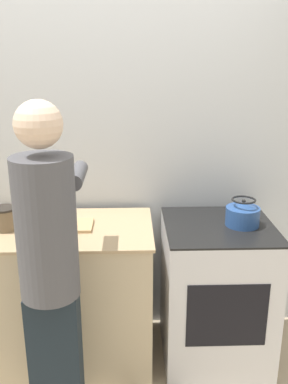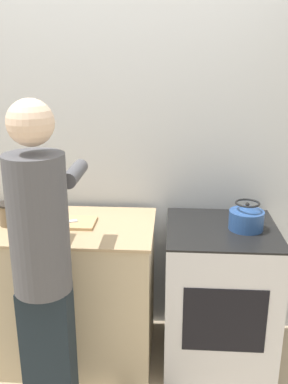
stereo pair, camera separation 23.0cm
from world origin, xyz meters
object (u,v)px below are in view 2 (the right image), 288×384
object	(u,v)px
oven	(218,295)
person	(42,260)
kettle	(246,218)
canister_jar	(11,214)
knife	(57,222)
cutting_board	(68,223)

from	to	relation	value
oven	person	world-z (taller)	person
oven	kettle	size ratio (longest dim) A/B	4.51
kettle	canister_jar	xyz separation A→B (m)	(-1.42, -0.02, -0.00)
knife	canister_jar	size ratio (longest dim) A/B	1.60
cutting_board	knife	distance (m)	0.06
person	kettle	bearing A→B (deg)	27.53
oven	cutting_board	size ratio (longest dim) A/B	2.73
oven	knife	size ratio (longest dim) A/B	4.09
cutting_board	kettle	xyz separation A→B (m)	(1.08, -0.00, 0.06)
knife	canister_jar	xyz separation A→B (m)	(-0.29, 0.00, 0.05)
knife	kettle	world-z (taller)	kettle
person	cutting_board	bearing A→B (deg)	91.17
person	oven	bearing A→B (deg)	31.13
cutting_board	canister_jar	size ratio (longest dim) A/B	2.39
cutting_board	canister_jar	xyz separation A→B (m)	(-0.34, -0.03, 0.06)
person	kettle	world-z (taller)	person
cutting_board	kettle	size ratio (longest dim) A/B	1.65
person	canister_jar	distance (m)	0.64
person	canister_jar	xyz separation A→B (m)	(-0.35, 0.53, 0.03)
kettle	cutting_board	bearing A→B (deg)	179.75
oven	cutting_board	distance (m)	1.05
oven	kettle	distance (m)	0.55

